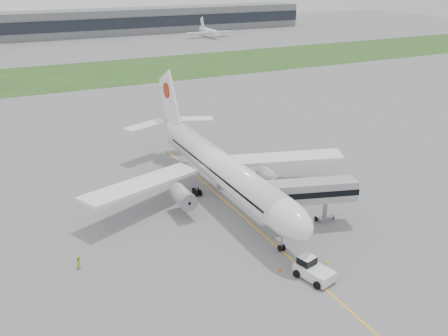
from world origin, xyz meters
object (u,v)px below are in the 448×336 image
pushback_tug (312,269)px  airliner (219,165)px  jet_bridge (302,193)px  ground_crew_near (326,266)px

pushback_tug → airliner: bearing=75.5°
pushback_tug → jet_bridge: (6.65, 12.28, 4.17)m
jet_bridge → ground_crew_near: jet_bridge is taller
pushback_tug → jet_bridge: 14.58m
jet_bridge → airliner: bearing=131.5°
airliner → ground_crew_near: size_ratio=34.02×
airliner → pushback_tug: 27.33m
pushback_tug → jet_bridge: size_ratio=0.35×
airliner → ground_crew_near: bearing=-84.9°
pushback_tug → ground_crew_near: bearing=-6.6°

